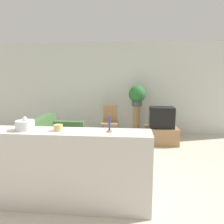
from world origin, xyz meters
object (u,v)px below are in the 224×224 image
decorative_bowl (25,125)px  wooden_chair (110,120)px  potted_plant (137,95)px  television (161,117)px  couch (52,141)px

decorative_bowl → wooden_chair: bearing=76.8°
wooden_chair → decorative_bowl: (-0.76, -3.24, 0.57)m
potted_plant → television: bearing=-45.4°
television → potted_plant: (-0.62, 0.62, 0.51)m
television → wooden_chair: (-1.36, 0.34, -0.17)m
couch → potted_plant: bearing=39.4°
wooden_chair → decorative_bowl: decorative_bowl is taller
television → wooden_chair: 1.41m
potted_plant → decorative_bowl: potted_plant is taller
television → potted_plant: size_ratio=1.07×
wooden_chair → potted_plant: potted_plant is taller
couch → potted_plant: size_ratio=3.18×
television → potted_plant: bearing=134.6°
couch → decorative_bowl: bearing=-78.1°
couch → television: 2.73m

